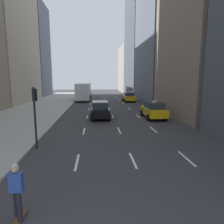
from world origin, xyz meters
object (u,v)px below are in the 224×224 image
object	(u,v)px
city_bus	(84,91)
sedan_black_near	(100,109)
traffic_light_pole	(35,108)
taxi_lead	(129,97)
skateboarder	(17,189)
taxi_second	(154,110)

from	to	relation	value
city_bus	sedan_black_near	bearing A→B (deg)	-81.86
traffic_light_pole	taxi_lead	bearing A→B (deg)	68.71
city_bus	skateboarder	world-z (taller)	city_bus
traffic_light_pole	sedan_black_near	bearing A→B (deg)	66.54
sedan_black_near	city_bus	xyz separation A→B (m)	(-2.81, 19.65, 0.88)
taxi_second	sedan_black_near	xyz separation A→B (m)	(-5.60, 0.57, 0.02)
city_bus	taxi_lead	bearing A→B (deg)	-26.77
city_bus	skateboarder	distance (m)	35.08
skateboarder	city_bus	bearing A→B (deg)	90.19
taxi_second	sedan_black_near	world-z (taller)	taxi_second
city_bus	traffic_light_pole	size ratio (longest dim) A/B	3.22
taxi_lead	skateboarder	bearing A→B (deg)	-105.06
city_bus	traffic_light_pole	bearing A→B (deg)	-92.27
taxi_second	sedan_black_near	bearing A→B (deg)	174.23
taxi_second	taxi_lead	bearing A→B (deg)	90.00
city_bus	taxi_second	bearing A→B (deg)	-67.41
taxi_second	city_bus	distance (m)	21.92
skateboarder	traffic_light_pole	world-z (taller)	traffic_light_pole
taxi_lead	traffic_light_pole	world-z (taller)	traffic_light_pole
taxi_second	city_bus	size ratio (longest dim) A/B	0.38
skateboarder	traffic_light_pole	bearing A→B (deg)	101.24
sedan_black_near	city_bus	bearing A→B (deg)	98.14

